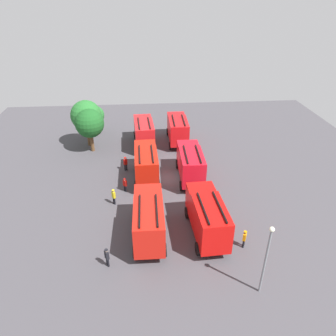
% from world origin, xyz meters
% --- Properties ---
extents(ground_plane, '(56.18, 56.18, 0.00)m').
position_xyz_m(ground_plane, '(0.00, 0.00, 0.00)').
color(ground_plane, '#423F44').
extents(fire_truck_0, '(7.31, 3.05, 3.88)m').
position_xyz_m(fire_truck_0, '(-9.92, -2.61, 2.15)').
color(fire_truck_0, red).
rests_on(fire_truck_0, ground).
extents(fire_truck_1, '(7.24, 2.86, 3.88)m').
position_xyz_m(fire_truck_1, '(-0.30, -2.52, 2.15)').
color(fire_truck_1, red).
rests_on(fire_truck_1, ground).
extents(fire_truck_2, '(7.23, 2.82, 3.88)m').
position_xyz_m(fire_truck_2, '(9.94, -2.16, 2.15)').
color(fire_truck_2, red).
rests_on(fire_truck_2, ground).
extents(fire_truck_3, '(7.23, 2.82, 3.88)m').
position_xyz_m(fire_truck_3, '(-9.90, 2.46, 2.15)').
color(fire_truck_3, red).
rests_on(fire_truck_3, ground).
extents(fire_truck_4, '(7.25, 2.87, 3.88)m').
position_xyz_m(fire_truck_4, '(0.14, 2.49, 2.15)').
color(fire_truck_4, red).
rests_on(fire_truck_4, ground).
extents(fire_truck_5, '(7.32, 3.06, 3.88)m').
position_xyz_m(fire_truck_5, '(9.25, 2.61, 2.15)').
color(fire_truck_5, red).
rests_on(fire_truck_5, ground).
extents(firefighter_0, '(0.48, 0.41, 1.67)m').
position_xyz_m(firefighter_0, '(-11.72, -5.54, 0.93)').
color(firefighter_0, black).
rests_on(firefighter_0, ground).
extents(firefighter_1, '(0.48, 0.43, 1.70)m').
position_xyz_m(firefighter_1, '(-4.56, 5.91, 0.95)').
color(firefighter_1, black).
rests_on(firefighter_1, ground).
extents(firefighter_2, '(0.45, 0.48, 1.62)m').
position_xyz_m(firefighter_2, '(-2.34, 4.86, 0.90)').
color(firefighter_2, black).
rests_on(firefighter_2, ground).
extents(firefighter_3, '(0.39, 0.48, 1.79)m').
position_xyz_m(firefighter_3, '(2.30, 4.97, 1.01)').
color(firefighter_3, black).
rests_on(firefighter_3, ground).
extents(firefighter_4, '(0.48, 0.42, 1.71)m').
position_xyz_m(firefighter_4, '(-12.95, 5.86, 0.96)').
color(firefighter_4, black).
rests_on(firefighter_4, ground).
extents(tree_0, '(3.80, 3.80, 5.89)m').
position_xyz_m(tree_0, '(8.12, 9.68, 3.96)').
color(tree_0, brown).
rests_on(tree_0, ground).
extents(tree_1, '(4.17, 4.17, 6.46)m').
position_xyz_m(tree_1, '(10.06, 10.35, 4.35)').
color(tree_1, brown).
rests_on(tree_1, ground).
extents(tree_2, '(2.81, 2.81, 4.36)m').
position_xyz_m(tree_2, '(14.19, 9.85, 2.93)').
color(tree_2, brown).
rests_on(tree_2, ground).
extents(traffic_cone_0, '(0.47, 0.47, 0.68)m').
position_xyz_m(traffic_cone_0, '(-4.90, -4.14, 0.34)').
color(traffic_cone_0, '#F2600C').
rests_on(traffic_cone_0, ground).
extents(lamppost, '(0.36, 0.36, 6.01)m').
position_xyz_m(lamppost, '(-16.30, -5.38, 3.56)').
color(lamppost, slate).
rests_on(lamppost, ground).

